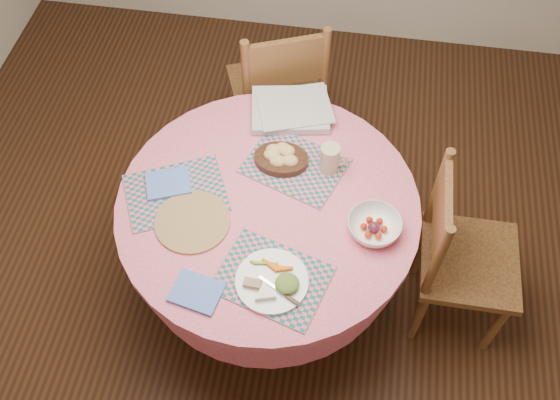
{
  "coord_description": "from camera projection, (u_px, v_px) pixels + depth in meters",
  "views": [
    {
      "loc": [
        0.28,
        -1.42,
        2.82
      ],
      "look_at": [
        0.05,
        0.0,
        0.78
      ],
      "focal_mm": 40.0,
      "sensor_mm": 36.0,
      "label": 1
    }
  ],
  "objects": [
    {
      "name": "placemat_back",
      "position": [
        295.0,
        166.0,
        2.63
      ],
      "size": [
        0.48,
        0.42,
        0.01
      ],
      "primitive_type": "cube",
      "rotation": [
        0.0,
        0.0,
        -0.35
      ],
      "color": "#116453",
      "rests_on": "dining_table"
    },
    {
      "name": "room_envelope",
      "position": [
        262.0,
        5.0,
        1.73
      ],
      "size": [
        4.01,
        4.01,
        2.71
      ],
      "color": "silver",
      "rests_on": "ground"
    },
    {
      "name": "napkin_far",
      "position": [
        168.0,
        183.0,
        2.56
      ],
      "size": [
        0.22,
        0.2,
        0.01
      ],
      "primitive_type": "cube",
      "rotation": [
        0.0,
        0.0,
        0.38
      ],
      "color": "#4E73CA",
      "rests_on": "placemat_left"
    },
    {
      "name": "chair_right",
      "position": [
        459.0,
        255.0,
        2.68
      ],
      "size": [
        0.42,
        0.44,
        0.95
      ],
      "rotation": [
        0.0,
        0.0,
        1.57
      ],
      "color": "brown",
      "rests_on": "ground"
    },
    {
      "name": "newspaper_stack",
      "position": [
        291.0,
        109.0,
        2.78
      ],
      "size": [
        0.4,
        0.34,
        0.04
      ],
      "rotation": [
        0.0,
        0.0,
        0.18
      ],
      "color": "silver",
      "rests_on": "dining_table"
    },
    {
      "name": "bread_bowl",
      "position": [
        281.0,
        157.0,
        2.61
      ],
      "size": [
        0.23,
        0.23,
        0.08
      ],
      "color": "black",
      "rests_on": "placemat_back"
    },
    {
      "name": "dinner_plate",
      "position": [
        273.0,
        282.0,
        2.29
      ],
      "size": [
        0.27,
        0.27,
        0.05
      ],
      "rotation": [
        0.0,
        0.0,
        -0.06
      ],
      "color": "white",
      "rests_on": "placemat_front"
    },
    {
      "name": "chair_back",
      "position": [
        279.0,
        91.0,
        3.21
      ],
      "size": [
        0.59,
        0.58,
        1.0
      ],
      "rotation": [
        0.0,
        0.0,
        3.53
      ],
      "color": "brown",
      "rests_on": "ground"
    },
    {
      "name": "dining_table",
      "position": [
        269.0,
        228.0,
        2.68
      ],
      "size": [
        1.24,
        1.24,
        0.75
      ],
      "color": "pink",
      "rests_on": "ground"
    },
    {
      "name": "wicker_trivet",
      "position": [
        193.0,
        222.0,
        2.46
      ],
      "size": [
        0.3,
        0.3,
        0.01
      ],
      "primitive_type": "cylinder",
      "color": "olive",
      "rests_on": "dining_table"
    },
    {
      "name": "napkin_near",
      "position": [
        197.0,
        292.0,
        2.29
      ],
      "size": [
        0.2,
        0.17,
        0.01
      ],
      "primitive_type": "cube",
      "rotation": [
        0.0,
        0.0,
        -0.2
      ],
      "color": "#4E73CA",
      "rests_on": "dining_table"
    },
    {
      "name": "latte_mug",
      "position": [
        330.0,
        158.0,
        2.56
      ],
      "size": [
        0.12,
        0.08,
        0.13
      ],
      "color": "tan",
      "rests_on": "placemat_back"
    },
    {
      "name": "ground",
      "position": [
        270.0,
        288.0,
        3.14
      ],
      "size": [
        4.0,
        4.0,
        0.0
      ],
      "primitive_type": "plane",
      "color": "#331C0F",
      "rests_on": "ground"
    },
    {
      "name": "fruit_bowl",
      "position": [
        374.0,
        227.0,
        2.42
      ],
      "size": [
        0.22,
        0.22,
        0.07
      ],
      "rotation": [
        0.0,
        0.0,
        -0.05
      ],
      "color": "white",
      "rests_on": "dining_table"
    },
    {
      "name": "placemat_front",
      "position": [
        272.0,
        278.0,
        2.32
      ],
      "size": [
        0.47,
        0.4,
        0.01
      ],
      "primitive_type": "cube",
      "rotation": [
        0.0,
        0.0,
        -0.29
      ],
      "color": "#116453",
      "rests_on": "dining_table"
    },
    {
      "name": "placemat_left",
      "position": [
        176.0,
        193.0,
        2.55
      ],
      "size": [
        0.49,
        0.44,
        0.01
      ],
      "primitive_type": "cube",
      "rotation": [
        0.0,
        0.0,
        0.45
      ],
      "color": "#116453",
      "rests_on": "dining_table"
    }
  ]
}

